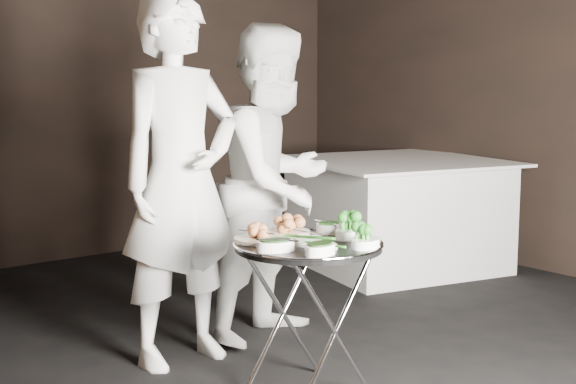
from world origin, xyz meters
TOP-DOWN VIEW (x-y plane):
  - wall_back at (0.00, 3.52)m, footprint 6.00×0.05m
  - tray_stand at (-0.02, 0.06)m, footprint 0.49×0.41m
  - serving_tray at (-0.02, 0.06)m, footprint 0.69×0.69m
  - potato_plate_a at (-0.19, 0.23)m, footprint 0.21×0.21m
  - potato_plate_b at (0.03, 0.28)m, footprint 0.22×0.22m
  - greens_bowl at (0.22, 0.19)m, footprint 0.12×0.12m
  - asparagus_plate_a at (-0.02, 0.06)m, footprint 0.23×0.20m
  - asparagus_plate_b at (-0.05, -0.09)m, footprint 0.18×0.14m
  - spinach_bowl_a at (-0.24, 0.02)m, footprint 0.20×0.16m
  - spinach_bowl_b at (-0.14, -0.15)m, footprint 0.19×0.15m
  - broccoli_bowl_a at (0.20, 0.02)m, footprint 0.19×0.15m
  - broccoli_bowl_b at (0.11, -0.18)m, footprint 0.20×0.17m
  - serving_utensils at (-0.00, 0.13)m, footprint 0.58×0.42m
  - waiter_left at (-0.22, 0.84)m, footprint 0.72×0.49m
  - waiter_right at (0.41, 0.86)m, footprint 1.00×0.87m
  - dining_table at (2.22, 1.63)m, footprint 1.49×1.49m

SIDE VIEW (x-z plane):
  - tray_stand at x=-0.02m, z-range 0.04..0.76m
  - dining_table at x=2.22m, z-range 0.00..0.85m
  - serving_tray at x=-0.02m, z-range 0.70..0.74m
  - asparagus_plate_b at x=-0.05m, z-range 0.73..0.76m
  - asparagus_plate_a at x=-0.02m, z-range 0.73..0.77m
  - broccoli_bowl_b at x=0.11m, z-range 0.73..0.79m
  - spinach_bowl_b at x=-0.14m, z-range 0.73..0.80m
  - broccoli_bowl_a at x=0.20m, z-range 0.73..0.80m
  - spinach_bowl_a at x=-0.24m, z-range 0.73..0.80m
  - greens_bowl at x=0.22m, z-range 0.73..0.80m
  - potato_plate_a at x=-0.19m, z-range 0.73..0.80m
  - potato_plate_b at x=0.03m, z-range 0.73..0.81m
  - serving_utensils at x=0.00m, z-range 0.78..0.78m
  - waiter_right at x=0.41m, z-range 0.00..1.78m
  - waiter_left at x=-0.22m, z-range 0.00..1.92m
  - wall_back at x=0.00m, z-range 0.00..3.00m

